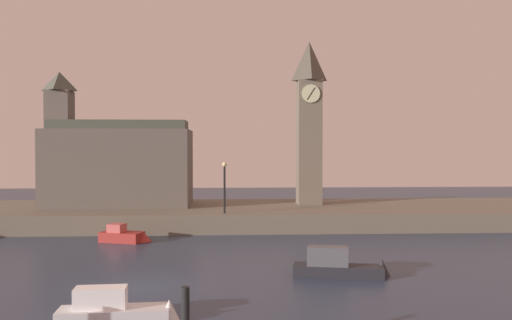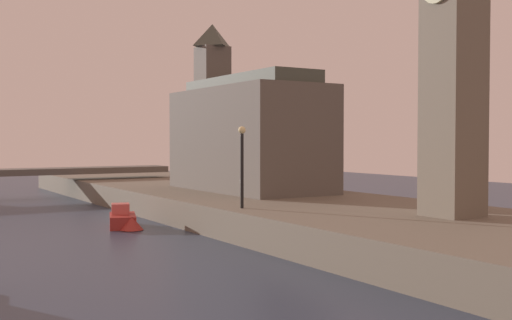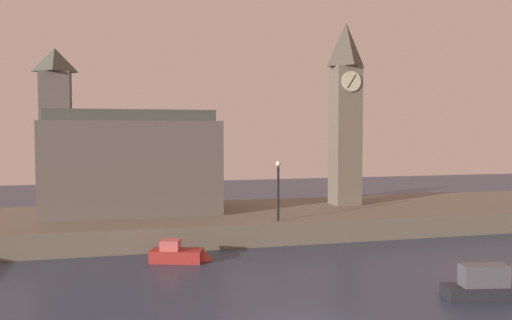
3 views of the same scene
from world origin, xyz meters
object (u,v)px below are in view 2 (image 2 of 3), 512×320
at_px(clock_tower, 454,41).
at_px(boat_dinghy_red, 125,220).
at_px(streetlamp, 242,157).
at_px(parliament_hall, 245,133).

height_order(clock_tower, boat_dinghy_red, clock_tower).
bearing_deg(clock_tower, streetlamp, -140.62).
bearing_deg(streetlamp, boat_dinghy_red, -152.70).
height_order(clock_tower, streetlamp, clock_tower).
xyz_separation_m(parliament_hall, streetlamp, (9.63, -5.84, -1.30)).
bearing_deg(parliament_hall, boat_dinghy_red, -72.72).
bearing_deg(parliament_hall, streetlamp, -31.22).
distance_m(clock_tower, boat_dinghy_red, 19.13).
bearing_deg(streetlamp, parliament_hall, 148.78).
xyz_separation_m(clock_tower, boat_dinghy_red, (-14.17, -9.58, -8.57)).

